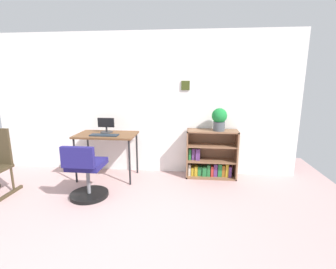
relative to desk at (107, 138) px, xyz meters
name	(u,v)px	position (x,y,z in m)	size (l,w,h in m)	color
ground_plane	(97,248)	(0.48, -1.72, -0.67)	(6.24, 6.24, 0.00)	#B4908F
wall_back	(141,104)	(0.48, 0.43, 0.50)	(5.20, 0.12, 2.36)	white
desk	(107,138)	(0.00, 0.00, 0.00)	(0.94, 0.57, 0.74)	brown
monitor	(106,126)	(-0.03, 0.11, 0.18)	(0.27, 0.20, 0.24)	#262628
keyboard	(104,135)	(0.01, -0.13, 0.07)	(0.44, 0.14, 0.02)	#1F2933
office_chair	(86,174)	(-0.04, -0.74, -0.33)	(0.52, 0.55, 0.78)	black
bookshelf_low	(210,156)	(1.67, 0.23, -0.33)	(0.81, 0.30, 0.79)	brown
potted_plant_on_shelf	(219,119)	(1.79, 0.18, 0.31)	(0.24, 0.24, 0.36)	#474C51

